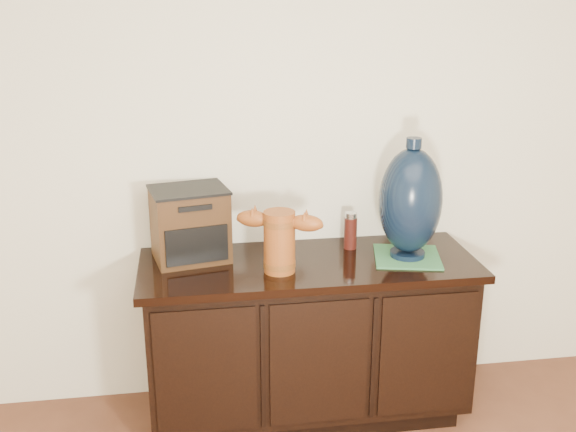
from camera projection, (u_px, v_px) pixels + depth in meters
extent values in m
plane|color=white|center=(299.00, 125.00, 3.00)|extent=(4.50, 0.00, 4.50)
cube|color=black|center=(307.00, 403.00, 3.15)|extent=(1.29, 0.45, 0.08)
cube|color=black|center=(308.00, 334.00, 3.03)|extent=(1.40, 0.50, 0.64)
cube|color=black|center=(309.00, 265.00, 2.93)|extent=(1.46, 0.56, 0.03)
cube|color=black|center=(206.00, 372.00, 2.73)|extent=(0.41, 0.01, 0.56)
cube|color=black|center=(319.00, 363.00, 2.79)|extent=(0.41, 0.01, 0.56)
cube|color=black|center=(427.00, 355.00, 2.86)|extent=(0.41, 0.01, 0.56)
cylinder|color=#9B4E1C|center=(279.00, 242.00, 2.77)|extent=(0.17, 0.17, 0.26)
cylinder|color=#46200D|center=(279.00, 263.00, 2.80)|extent=(0.18, 0.18, 0.03)
cylinder|color=#46200D|center=(279.00, 222.00, 2.75)|extent=(0.18, 0.18, 0.03)
ellipsoid|color=#9B4E1C|center=(253.00, 219.00, 2.77)|extent=(0.15, 0.12, 0.07)
ellipsoid|color=#9B4E1C|center=(306.00, 223.00, 2.72)|extent=(0.15, 0.12, 0.07)
cube|color=#39210E|center=(190.00, 225.00, 2.90)|extent=(0.35, 0.30, 0.31)
cube|color=black|center=(197.00, 246.00, 2.80)|extent=(0.26, 0.06, 0.16)
cube|color=black|center=(188.00, 190.00, 2.85)|extent=(0.36, 0.32, 0.01)
cube|color=#337242|center=(407.00, 257.00, 2.96)|extent=(0.34, 0.34, 0.01)
cylinder|color=black|center=(407.00, 253.00, 2.95)|extent=(0.15, 0.15, 0.02)
ellipsoid|color=black|center=(410.00, 201.00, 2.88)|extent=(0.32, 0.32, 0.46)
cylinder|color=black|center=(414.00, 143.00, 2.80)|extent=(0.07, 0.07, 0.04)
cylinder|color=#5A160F|center=(350.00, 233.00, 3.05)|extent=(0.06, 0.06, 0.15)
cylinder|color=silver|center=(351.00, 215.00, 3.02)|extent=(0.05, 0.05, 0.02)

